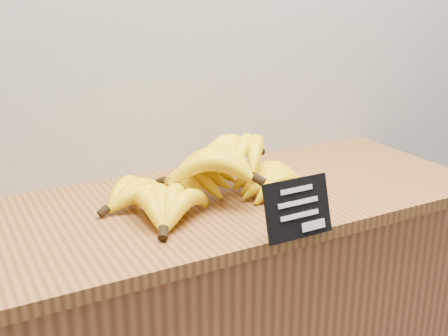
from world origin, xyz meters
TOP-DOWN VIEW (x-y plane):
  - counter_top at (0.16, 2.75)m, footprint 1.36×0.54m
  - chalkboard_sign at (0.21, 2.48)m, footprint 0.15×0.04m
  - banana_pile at (0.12, 2.75)m, footprint 0.53×0.33m

SIDE VIEW (x-z plane):
  - counter_top at x=0.16m, z-range 0.90..0.93m
  - banana_pile at x=0.12m, z-range 0.92..1.05m
  - chalkboard_sign at x=0.21m, z-range 0.93..1.05m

